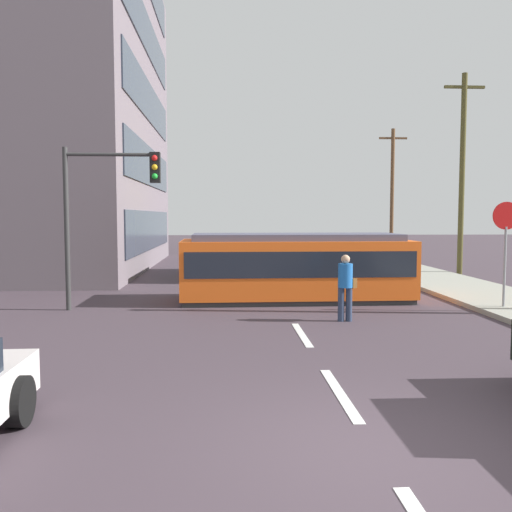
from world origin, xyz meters
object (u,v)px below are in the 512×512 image
(streetcar_tram, at_px, (296,266))
(utility_pole_mid, at_px, (462,171))
(traffic_light_mast, at_px, (106,196))
(pedestrian_crossing, at_px, (346,284))
(utility_pole_far, at_px, (392,190))
(stop_sign, at_px, (506,232))
(city_bus, at_px, (227,253))

(streetcar_tram, distance_m, utility_pole_mid, 11.36)
(traffic_light_mast, bearing_deg, pedestrian_crossing, -17.85)
(streetcar_tram, distance_m, utility_pole_far, 19.96)
(stop_sign, height_order, utility_pole_far, utility_pole_far)
(stop_sign, bearing_deg, utility_pole_far, 81.29)
(pedestrian_crossing, height_order, stop_sign, stop_sign)
(pedestrian_crossing, distance_m, stop_sign, 4.98)
(streetcar_tram, height_order, utility_pole_far, utility_pole_far)
(streetcar_tram, distance_m, pedestrian_crossing, 3.53)
(pedestrian_crossing, height_order, utility_pole_far, utility_pole_far)
(stop_sign, xyz_separation_m, traffic_light_mast, (-10.97, 0.89, 0.99))
(stop_sign, distance_m, traffic_light_mast, 11.05)
(traffic_light_mast, relative_size, utility_pole_mid, 0.51)
(city_bus, distance_m, traffic_light_mast, 9.39)
(utility_pole_mid, distance_m, utility_pole_far, 10.86)
(stop_sign, distance_m, utility_pole_mid, 9.92)
(city_bus, xyz_separation_m, utility_pole_far, (10.68, 10.66, 3.26))
(stop_sign, height_order, utility_pole_mid, utility_pole_mid)
(city_bus, height_order, stop_sign, stop_sign)
(streetcar_tram, height_order, pedestrian_crossing, streetcar_tram)
(pedestrian_crossing, height_order, traffic_light_mast, traffic_light_mast)
(streetcar_tram, distance_m, city_bus, 7.40)
(city_bus, bearing_deg, traffic_light_mast, -111.57)
(city_bus, height_order, pedestrian_crossing, city_bus)
(streetcar_tram, xyz_separation_m, traffic_light_mast, (-5.49, -1.41, 2.11))
(pedestrian_crossing, xyz_separation_m, utility_pole_mid, (7.50, 10.34, 3.68))
(utility_pole_far, bearing_deg, city_bus, -135.05)
(streetcar_tram, bearing_deg, stop_sign, -22.75)
(pedestrian_crossing, bearing_deg, city_bus, 105.57)
(pedestrian_crossing, bearing_deg, stop_sign, 13.67)
(streetcar_tram, relative_size, traffic_light_mast, 1.57)
(city_bus, distance_m, stop_sign, 12.14)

